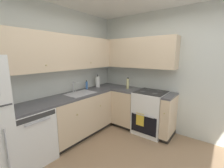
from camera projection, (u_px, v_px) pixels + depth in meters
wall_back at (50, 75)px, 2.89m from camera, size 3.53×0.05×2.62m
wall_right at (173, 73)px, 3.19m from camera, size 0.05×3.63×2.62m
dishwasher at (30, 135)px, 2.39m from camera, size 0.60×0.63×0.88m
lower_cabinets_back at (80, 115)px, 3.18m from camera, size 1.42×0.62×0.88m
countertop_back at (79, 94)px, 3.09m from camera, size 2.63×0.60×0.03m
lower_cabinets_right at (136, 110)px, 3.49m from camera, size 0.62×1.33×0.88m
countertop_right at (137, 91)px, 3.40m from camera, size 0.60×1.33×0.03m
oven_range at (150, 112)px, 3.30m from camera, size 0.68×0.62×1.07m
upper_cabinets_back at (66, 53)px, 2.89m from camera, size 2.31×0.34×0.66m
upper_cabinets_right at (135, 53)px, 3.45m from camera, size 0.32×1.88×0.66m
sink at (81, 95)px, 3.10m from camera, size 0.58×0.40×0.10m
faucet at (74, 86)px, 3.19m from camera, size 0.07×0.16×0.23m
soap_bottle at (87, 85)px, 3.49m from camera, size 0.05×0.05×0.21m
paper_towel_roll at (98, 82)px, 3.75m from camera, size 0.11×0.11×0.32m
oil_bottle at (128, 84)px, 3.52m from camera, size 0.06×0.06×0.27m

